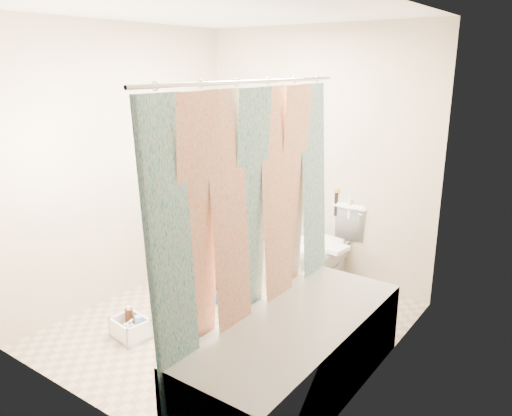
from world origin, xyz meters
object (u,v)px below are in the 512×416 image
Objects in this scene: plumber at (216,213)px; cleaning_caddy at (131,329)px; bathtub at (295,353)px; toilet at (329,248)px.

cleaning_caddy is (-0.07, -0.96, -0.72)m from plumber.
cleaning_caddy is at bearing -171.67° from bathtub.
plumber reaches higher than bathtub.
bathtub is at bearing -62.53° from toilet.
toilet is 1.91m from cleaning_caddy.
bathtub is 1.61m from toilet.
toilet is 1.12m from plumber.
bathtub is 1.10× the size of plumber.
bathtub is 1.39m from cleaning_caddy.
toilet is at bearing 110.07° from bathtub.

